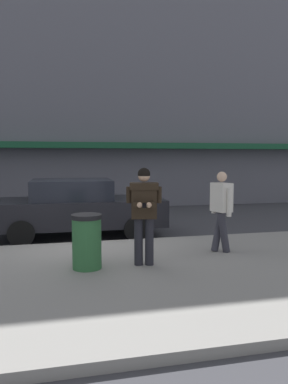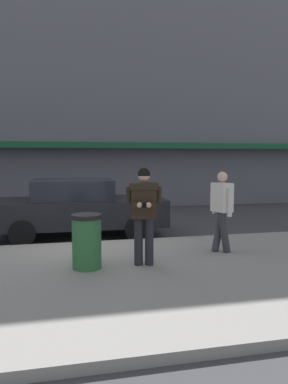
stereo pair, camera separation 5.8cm
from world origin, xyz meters
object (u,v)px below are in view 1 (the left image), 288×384
at_px(parked_sedan_mid, 77,208).
at_px(pedestrian_in_light_coat, 221,206).
at_px(man_texting_on_phone, 144,206).
at_px(trash_bin, 87,241).

height_order(parked_sedan_mid, pedestrian_in_light_coat, pedestrian_in_light_coat).
distance_m(parked_sedan_mid, pedestrian_in_light_coat, 4.03).
bearing_deg(pedestrian_in_light_coat, man_texting_on_phone, -162.14).
relative_size(parked_sedan_mid, pedestrian_in_light_coat, 2.67).
height_order(pedestrian_in_light_coat, trash_bin, pedestrian_in_light_coat).
bearing_deg(parked_sedan_mid, pedestrian_in_light_coat, -45.31).
relative_size(man_texting_on_phone, trash_bin, 1.84).
relative_size(pedestrian_in_light_coat, trash_bin, 1.74).
distance_m(parked_sedan_mid, trash_bin, 3.40).
bearing_deg(man_texting_on_phone, parked_sedan_mid, 106.61).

